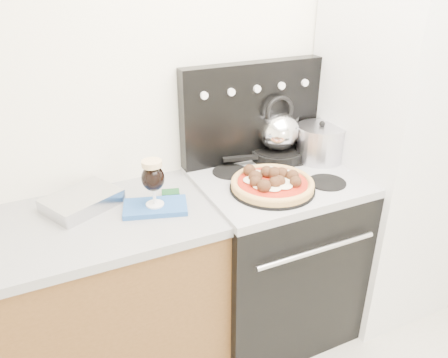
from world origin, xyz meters
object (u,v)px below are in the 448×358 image
tea_kettle (279,128)px  pizza (272,182)px  stock_pot (320,144)px  stove_body (272,258)px  base_cabinet (54,321)px  pizza_pan (272,188)px  beer_glass (153,183)px  fridge (392,150)px  skillet (277,154)px  oven_mitt (155,207)px

tea_kettle → pizza: bearing=-109.6°
stock_pot → stove_body: bearing=-163.5°
base_cabinet → pizza_pan: pizza_pan is taller
stove_body → beer_glass: bearing=-179.0°
fridge → pizza_pan: fridge is taller
pizza_pan → tea_kettle: (0.21, 0.30, 0.16)m
pizza → tea_kettle: bearing=55.1°
fridge → tea_kettle: size_ratio=7.92×
fridge → pizza: 0.79m
fridge → pizza: size_ratio=5.04×
fridge → skillet: bearing=158.7°
oven_mitt → stock_pot: size_ratio=1.12×
stove_body → pizza_pan: pizza_pan is taller
base_cabinet → stove_body: (1.10, -0.02, 0.01)m
oven_mitt → skillet: skillet is taller
pizza_pan → pizza: pizza is taller
tea_kettle → stock_pot: size_ratio=0.99×
beer_glass → stock_pot: beer_glass is taller
tea_kettle → stock_pot: 0.23m
tea_kettle → oven_mitt: bearing=-148.7°
stove_body → pizza_pan: (-0.09, -0.10, 0.49)m
fridge → tea_kettle: (-0.58, 0.23, 0.14)m
stove_body → pizza: bearing=-132.0°
pizza → stock_pot: stock_pot is taller
base_cabinet → pizza: pizza is taller
stove_body → skillet: 0.56m
beer_glass → pizza: size_ratio=0.56×
skillet → stock_pot: stock_pot is taller
pizza_pan → pizza: 0.03m
skillet → base_cabinet: bearing=-171.8°
pizza_pan → stock_pot: size_ratio=1.62×
fridge → pizza_pan: bearing=-174.7°
oven_mitt → beer_glass: beer_glass is taller
base_cabinet → fridge: (1.80, -0.05, 0.52)m
beer_glass → oven_mitt: bearing=0.0°
beer_glass → tea_kettle: tea_kettle is taller
stove_body → skillet: (0.12, 0.20, 0.50)m
fridge → base_cabinet: bearing=178.4°
base_cabinet → stove_body: stove_body is taller
beer_glass → stove_body: bearing=1.0°
stove_body → fridge: (0.70, -0.03, 0.51)m
fridge → stove_body: bearing=178.0°
pizza → skillet: (0.21, 0.30, -0.01)m
pizza_pan → pizza: size_ratio=1.04×
stock_pot → beer_glass: bearing=-173.7°
stove_body → pizza: (-0.09, -0.10, 0.52)m
tea_kettle → beer_glass: bearing=-148.7°
pizza → tea_kettle: tea_kettle is taller
pizza_pan → skillet: size_ratio=1.41×
fridge → oven_mitt: fridge is taller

